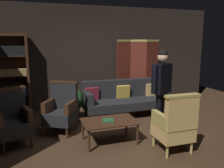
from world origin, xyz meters
The scene contains 12 objects.
ground_plane centered at (0.00, 0.00, 0.00)m, with size 10.00×10.00×0.00m, color #3D2819.
back_wall centered at (0.00, 2.45, 1.40)m, with size 7.20×0.10×2.80m, color black.
folding_screen centered at (1.25, 2.17, 0.99)m, with size 1.30×0.25×1.90m.
bookshelf centered at (-2.15, 2.19, 1.08)m, with size 0.90×0.32×2.05m.
velvet_couch centered at (0.55, 1.45, 0.45)m, with size 2.12×0.78×0.88m.
coffee_table centered at (-0.31, 0.03, 0.37)m, with size 1.00×0.64×0.42m.
armchair_gilt_accent centered at (0.63, -0.68, 0.49)m, with size 0.60×0.58×1.04m.
armchair_wing_left centered at (-1.09, 0.81, 0.49)m, with size 0.79×0.79×1.04m.
armchair_wing_right centered at (-1.99, 0.47, 0.49)m, with size 0.73×0.72×1.04m.
standing_figure centered at (0.77, 0.06, 1.03)m, with size 0.54×0.37×1.70m.
potted_plant centered at (-0.73, 1.50, 0.43)m, with size 0.47×0.47×0.76m.
book_green_cloth centered at (-0.34, 0.01, 0.43)m, with size 0.20×0.19×0.03m, color #1E4C28.
Camera 1 is at (-1.53, -3.80, 1.87)m, focal length 36.67 mm.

